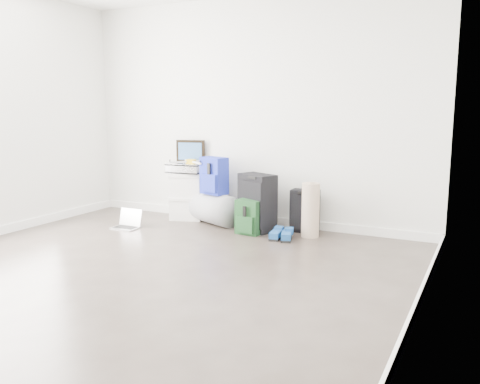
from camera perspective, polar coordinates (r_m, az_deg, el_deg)
The scene contains 14 objects.
ground at distance 4.30m, azimuth -13.41°, elevation -10.00°, with size 5.00×5.00×0.00m, color #322A24.
room_envelope at distance 4.08m, azimuth -14.21°, elevation 13.53°, with size 4.52×5.02×2.71m.
boxes_stack at distance 6.50m, azimuth -5.96°, elevation -0.43°, with size 0.50×0.45×0.59m.
briefcase at distance 6.44m, azimuth -6.02°, elevation 2.70°, with size 0.44×0.32×0.13m, color #B2B2B7.
painting at distance 6.51m, azimuth -5.58°, elevation 4.59°, with size 0.37×0.11×0.28m.
drone at distance 6.37m, azimuth -5.52°, elevation 3.44°, with size 0.49×0.49×0.05m.
duffel_bag at distance 6.21m, azimuth -2.79°, elevation -1.89°, with size 0.38×0.38×0.61m, color #94979C.
blue_backpack at distance 6.11m, azimuth -2.97°, elevation 1.77°, with size 0.36×0.31×0.44m.
large_suitcase at distance 5.84m, azimuth 1.92°, elevation -1.20°, with size 0.49×0.42×0.66m.
green_backpack at distance 5.70m, azimuth 0.96°, elevation -2.92°, with size 0.29×0.23×0.39m.
carry_on at distance 5.84m, azimuth 7.26°, elevation -2.13°, with size 0.32×0.21×0.49m.
shoes at distance 5.53m, azimuth 4.66°, elevation -4.89°, with size 0.28×0.29×0.09m.
rolled_rug at distance 5.62m, azimuth 7.92°, elevation -2.03°, with size 0.20×0.20×0.60m, color tan.
laptop at distance 6.18m, azimuth -12.50°, elevation -3.46°, with size 0.31×0.22×0.22m.
Camera 1 is at (2.64, -3.08, 1.42)m, focal length 38.00 mm.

